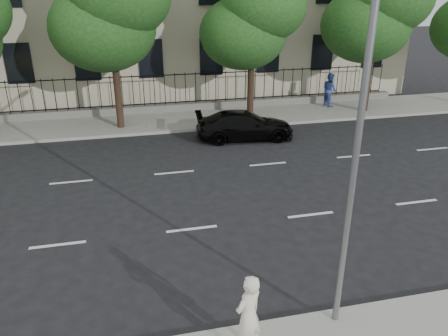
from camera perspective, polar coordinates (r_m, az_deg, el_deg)
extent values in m
plane|color=black|center=(11.81, -2.24, -14.10)|extent=(120.00, 120.00, 0.00)
cube|color=gray|center=(24.36, -8.57, 6.05)|extent=(60.00, 4.00, 0.15)
cube|color=slate|center=(25.91, -8.94, 7.70)|extent=(30.00, 0.50, 0.40)
cube|color=black|center=(25.84, -8.98, 8.34)|extent=(28.80, 0.05, 0.05)
cube|color=black|center=(25.48, -9.21, 11.82)|extent=(28.80, 0.05, 0.05)
cylinder|color=slate|center=(8.65, 16.86, 1.83)|extent=(0.14, 0.14, 8.00)
cylinder|color=#382619|center=(23.08, -13.65, 9.17)|extent=(0.36, 0.36, 3.32)
ellipsoid|color=#174519|center=(22.85, -15.50, 17.25)|extent=(5.13, 5.13, 4.21)
cylinder|color=#382619|center=(24.05, 3.49, 10.03)|extent=(0.36, 0.36, 3.08)
ellipsoid|color=#174519|center=(23.73, 2.49, 17.18)|extent=(4.56, 4.56, 3.74)
ellipsoid|color=#174519|center=(23.41, 5.16, 20.27)|extent=(4.32, 4.32, 3.55)
cylinder|color=#382619|center=(26.84, 18.25, 10.47)|extent=(0.36, 0.36, 3.22)
ellipsoid|color=#174519|center=(26.43, 18.02, 17.32)|extent=(4.94, 4.94, 4.06)
imported|color=black|center=(21.39, 2.73, 5.59)|extent=(4.93, 2.38, 1.38)
imported|color=silver|center=(9.12, 3.20, -18.65)|extent=(0.80, 0.73, 1.84)
imported|color=#314394|center=(27.48, 13.62, 9.92)|extent=(0.87, 1.05, 1.98)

